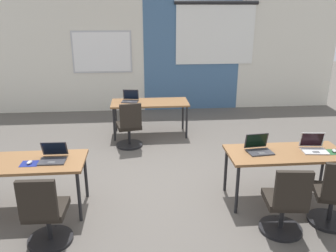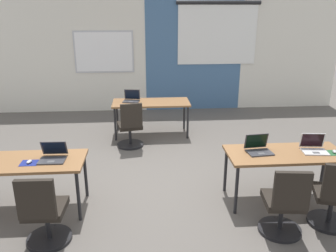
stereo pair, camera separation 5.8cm
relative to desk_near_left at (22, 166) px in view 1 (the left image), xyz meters
The scene contains 17 objects.
ground_plane 1.96m from the desk_near_left, 18.92° to the left, with size 24.00×24.00×0.00m.
back_wall_assembly 5.17m from the desk_near_left, 69.65° to the left, with size 10.00×0.27×2.80m.
desk_near_left is the anchor object (origin of this frame).
desk_near_right 3.50m from the desk_near_left, ahead, with size 1.60×0.70×0.72m.
desk_far_center 3.30m from the desk_near_left, 57.99° to the left, with size 1.60×0.70×0.72m.
laptop_near_right_end 3.90m from the desk_near_left, ahead, with size 0.36×0.31×0.23m.
mousepad_near_right_end 4.15m from the desk_near_left, ahead, with size 0.22×0.19×0.00m.
mouse_near_right_end 4.15m from the desk_near_left, ahead, with size 0.09×0.11×0.03m.
chair_near_right_end 3.93m from the desk_near_left, ahead, with size 0.55×0.60×0.92m.
laptop_far_left 3.19m from the desk_near_left, 65.04° to the left, with size 0.37×0.33×0.23m.
chair_far_left 2.51m from the desk_near_left, 57.90° to the left, with size 0.52×0.57×0.92m.
laptop_near_left_inner 0.41m from the desk_near_left, ahead, with size 0.34×0.32×0.22m.
mousepad_near_left_inner 0.16m from the desk_near_left, 32.48° to the right, with size 0.22×0.19×0.00m.
mouse_near_left_inner 0.17m from the desk_near_left, 32.48° to the right, with size 0.07×0.11×0.03m.
chair_near_left_inner 0.92m from the desk_near_left, 59.66° to the right, with size 0.52×0.55×0.92m.
laptop_near_right_inner 3.13m from the desk_near_left, ahead, with size 0.36×0.31×0.23m.
chair_near_right_inner 3.30m from the desk_near_left, 13.85° to the right, with size 0.52×0.56×0.92m.
Camera 1 is at (-0.24, -4.77, 2.59)m, focal length 36.91 mm.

